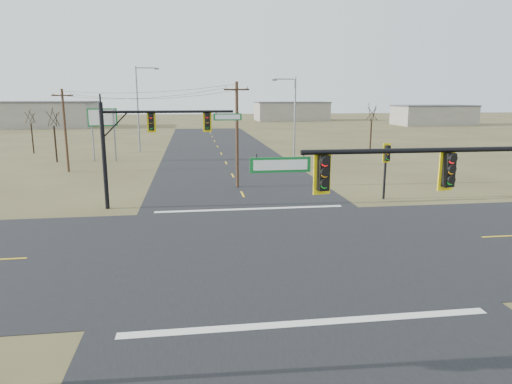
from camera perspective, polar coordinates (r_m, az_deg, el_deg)
The scene contains 19 objects.
ground at distance 21.96m, azimuth 1.78°, elevation -6.94°, with size 320.00×320.00×0.00m, color brown.
road_ew at distance 21.96m, azimuth 1.78°, elevation -6.92°, with size 160.00×14.00×0.02m, color black.
road_ns at distance 21.96m, azimuth 1.78°, elevation -6.91°, with size 14.00×160.00×0.02m, color black.
stop_bar_near at distance 15.20m, azimuth 6.76°, elevation -15.92°, with size 12.00×0.40×0.01m, color silver.
stop_bar_far at distance 29.07m, azimuth -0.72°, elevation -2.13°, with size 12.00×0.40×0.01m, color silver.
mast_arm_near at distance 15.34m, azimuth 22.54°, elevation 1.03°, with size 10.32×0.48×6.09m.
mast_arm_far at distance 29.67m, azimuth -12.77°, elevation 7.34°, with size 8.83×0.43×6.72m.
pedestal_signal_ne at distance 32.58m, azimuth 16.02°, elevation 4.14°, with size 0.59×0.50×3.96m.
utility_pole_near at distance 35.55m, azimuth -2.39°, elevation 7.40°, with size 1.98×0.49×8.15m.
utility_pole_far at distance 46.54m, azimuth -22.75°, elevation 7.32°, with size 1.79×0.82×7.71m.
highway_sign at distance 52.44m, azimuth -18.60°, elevation 8.07°, with size 3.00×0.81×5.76m.
streetlight_a at distance 46.95m, azimuth 4.63°, elevation 9.36°, with size 2.48×0.28×8.91m.
streetlight_c at distance 60.62m, azimuth -14.37°, elevation 10.57°, with size 2.99×0.42×10.68m.
bare_tree_a at distance 53.85m, azimuth -24.04°, elevation 8.56°, with size 3.15×3.15×6.14m.
bare_tree_b at distance 63.29m, azimuth -26.39°, elevation 8.48°, with size 2.95×2.95×5.75m.
bare_tree_c at distance 60.13m, azimuth 14.29°, elevation 9.66°, with size 3.12×3.12×6.44m.
warehouse_left at distance 116.40m, azimuth -26.56°, elevation 8.60°, with size 28.00×14.00×5.50m, color gray.
warehouse_mid at distance 133.63m, azimuth 4.41°, elevation 9.98°, with size 20.00×12.00×5.00m, color gray.
warehouse_right at distance 120.73m, azimuth 21.29°, elevation 8.88°, with size 18.00×10.00×4.50m, color gray.
Camera 1 is at (-3.56, -20.46, 7.13)m, focal length 32.00 mm.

